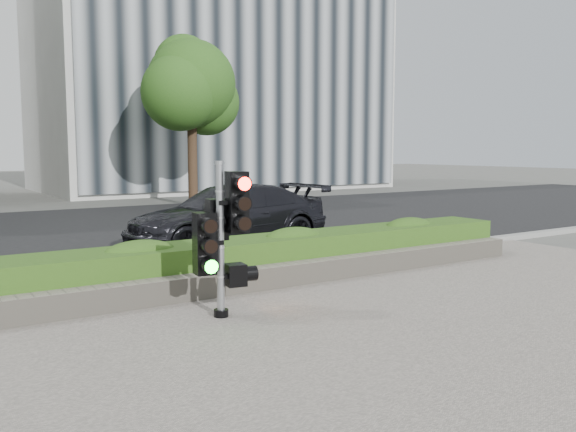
{
  "coord_description": "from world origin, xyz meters",
  "views": [
    {
      "loc": [
        -4.2,
        -6.0,
        2.16
      ],
      "look_at": [
        0.11,
        0.6,
        1.3
      ],
      "focal_mm": 38.0,
      "sensor_mm": 36.0,
      "label": 1
    }
  ],
  "objects": [
    {
      "name": "ground",
      "position": [
        0.0,
        0.0,
        0.0
      ],
      "size": [
        120.0,
        120.0,
        0.0
      ],
      "primitive_type": "plane",
      "color": "#51514C",
      "rests_on": "ground"
    },
    {
      "name": "sidewalk",
      "position": [
        0.0,
        -2.5,
        0.01
      ],
      "size": [
        16.0,
        11.0,
        0.03
      ],
      "primitive_type": "cube",
      "color": "#9E9389",
      "rests_on": "ground"
    },
    {
      "name": "road",
      "position": [
        0.0,
        10.0,
        0.01
      ],
      "size": [
        60.0,
        13.0,
        0.02
      ],
      "primitive_type": "cube",
      "color": "black",
      "rests_on": "ground"
    },
    {
      "name": "curb",
      "position": [
        0.0,
        3.15,
        0.06
      ],
      "size": [
        60.0,
        0.25,
        0.12
      ],
      "primitive_type": "cube",
      "color": "gray",
      "rests_on": "ground"
    },
    {
      "name": "stone_wall",
      "position": [
        0.0,
        1.9,
        0.2
      ],
      "size": [
        12.0,
        0.32,
        0.34
      ],
      "primitive_type": "cube",
      "color": "gray",
      "rests_on": "sidewalk"
    },
    {
      "name": "hedge",
      "position": [
        0.0,
        2.55,
        0.37
      ],
      "size": [
        12.0,
        1.0,
        0.68
      ],
      "primitive_type": "cube",
      "color": "#5E952D",
      "rests_on": "sidewalk"
    },
    {
      "name": "building_right",
      "position": [
        11.0,
        25.0,
        6.0
      ],
      "size": [
        18.0,
        10.0,
        12.0
      ],
      "primitive_type": "cube",
      "color": "#B7B7B2",
      "rests_on": "ground"
    },
    {
      "name": "tree_right",
      "position": [
        5.48,
        15.55,
        4.48
      ],
      "size": [
        4.1,
        3.58,
        6.53
      ],
      "color": "black",
      "rests_on": "ground"
    },
    {
      "name": "traffic_signal",
      "position": [
        -0.72,
        0.86,
        1.13
      ],
      "size": [
        0.71,
        0.55,
        1.99
      ],
      "rotation": [
        0.0,
        0.0,
        -0.15
      ],
      "color": "black",
      "rests_on": "sidewalk"
    },
    {
      "name": "car_dark",
      "position": [
        1.97,
        5.88,
        0.7
      ],
      "size": [
        4.82,
        2.26,
        1.36
      ],
      "primitive_type": "imported",
      "rotation": [
        0.0,
        0.0,
        -1.5
      ],
      "color": "black",
      "rests_on": "road"
    }
  ]
}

